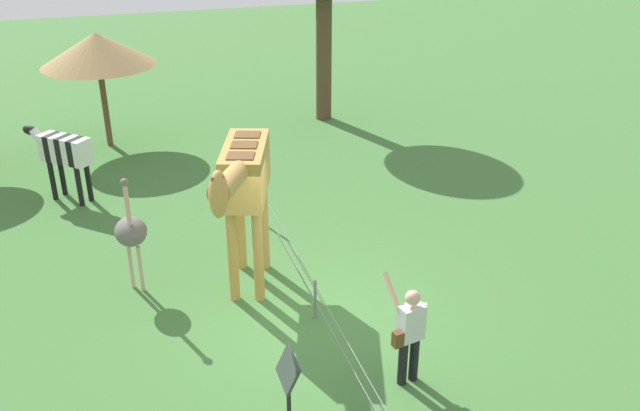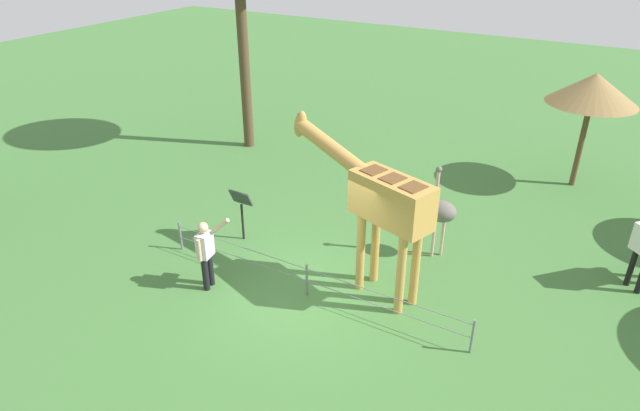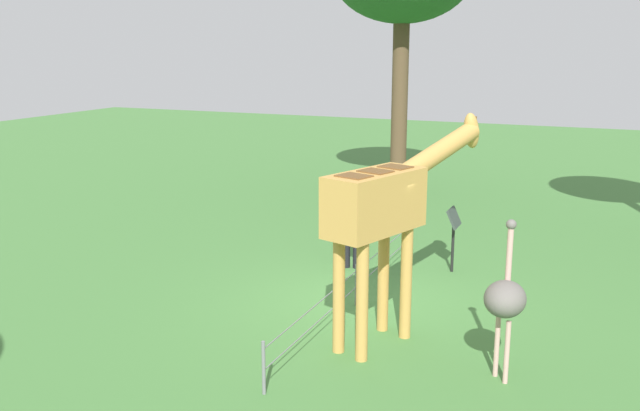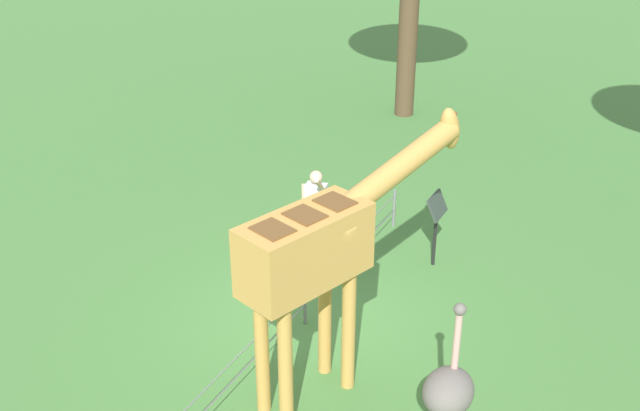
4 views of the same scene
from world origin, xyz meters
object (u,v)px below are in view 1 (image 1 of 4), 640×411
(ostrich, at_px, (131,232))
(info_sign, at_px, (288,381))
(visitor, at_px, (409,331))
(shade_hut_aside, at_px, (97,49))
(zebra, at_px, (63,152))
(giraffe, at_px, (243,183))

(ostrich, bearing_deg, info_sign, 20.94)
(visitor, distance_m, info_sign, 2.04)
(shade_hut_aside, bearing_deg, zebra, -16.48)
(ostrich, xyz_separation_m, info_sign, (4.36, 1.67, -0.23))
(ostrich, bearing_deg, giraffe, 69.88)
(giraffe, bearing_deg, visitor, 29.11)
(giraffe, distance_m, ostrich, 2.25)
(zebra, xyz_separation_m, ostrich, (4.40, 1.21, 0.01))
(visitor, bearing_deg, shade_hut_aside, -161.70)
(ostrich, bearing_deg, visitor, 43.75)
(giraffe, height_order, ostrich, giraffe)
(zebra, relative_size, shade_hut_aside, 0.53)
(giraffe, bearing_deg, ostrich, -110.12)
(zebra, bearing_deg, giraffe, 31.46)
(visitor, xyz_separation_m, info_sign, (0.57, -1.96, 0.05))
(info_sign, bearing_deg, ostrich, -159.06)
(info_sign, bearing_deg, visitor, 106.37)
(info_sign, bearing_deg, zebra, -161.79)
(zebra, bearing_deg, ostrich, 15.41)
(visitor, height_order, shade_hut_aside, shade_hut_aside)
(giraffe, distance_m, info_sign, 3.87)
(giraffe, xyz_separation_m, shade_hut_aside, (-8.50, -2.11, 0.51))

